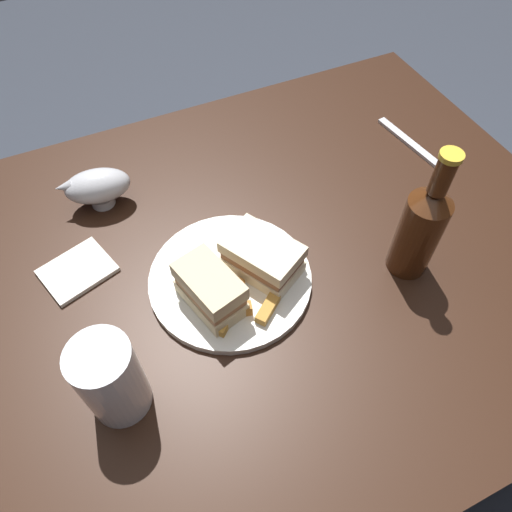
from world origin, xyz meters
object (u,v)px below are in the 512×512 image
Objects in this scene: gravy_boat at (97,186)px; fork at (410,143)px; plate at (230,279)px; sandwich_half_left at (210,290)px; sandwich_half_right at (262,257)px; cider_bottle at (421,228)px; napkin at (77,271)px; pint_glass at (112,381)px.

gravy_boat reaches higher than fork.
plate is 1.98× the size of gravy_boat.
sandwich_half_left is (-0.04, -0.03, 0.04)m from plate.
cider_bottle is at bearing -20.67° from sandwich_half_right.
gravy_boat is at bearing 61.02° from napkin.
sandwich_half_right is 1.00× the size of pint_glass.
gravy_boat is at bearing 140.78° from cider_bottle.
plate is at bearing 162.04° from cider_bottle.
sandwich_half_right is at bearing 159.33° from cider_bottle.
pint_glass is at bearing -150.56° from plate.
cider_bottle is 0.56m from napkin.
sandwich_half_right is 0.29m from pint_glass.
sandwich_half_left is 0.68× the size of fork.
plate is at bearing 29.44° from pint_glass.
cider_bottle reaches higher than sandwich_half_left.
fork is (0.52, 0.19, -0.05)m from sandwich_half_left.
plate is 2.43× the size of napkin.
sandwich_half_right is at bearing -5.94° from plate.
cider_bottle reaches higher than plate.
plate is 0.26m from napkin.
fork is at bearing 18.73° from plate.
pint_glass reaches higher than sandwich_half_right.
pint_glass is (-0.27, -0.12, 0.02)m from sandwich_half_right.
sandwich_half_right is at bearing -75.82° from fork.
fork is at bearing 53.21° from cider_bottle.
fork is (0.70, 0.04, -0.00)m from napkin.
pint_glass is 0.50m from cider_bottle.
sandwich_half_left is 0.85× the size of sandwich_half_right.
pint_glass is at bearing -87.46° from napkin.
pint_glass is 0.39m from gravy_boat.
gravy_boat is 0.16m from napkin.
sandwich_half_right is 0.59× the size of cider_bottle.
gravy_boat is at bearing 109.53° from sandwich_half_left.
sandwich_half_right reaches higher than napkin.
gravy_boat is at bearing -106.75° from fork.
pint_glass reaches higher than plate.
fork is (0.62, -0.10, -0.04)m from gravy_boat.
sandwich_half_left is at bearing -70.47° from gravy_boat.
pint_glass is at bearing -75.25° from fork.
napkin is (-0.51, 0.22, -0.09)m from cider_bottle.
sandwich_half_right is 0.31m from napkin.
gravy_boat is 0.75× the size of fork.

